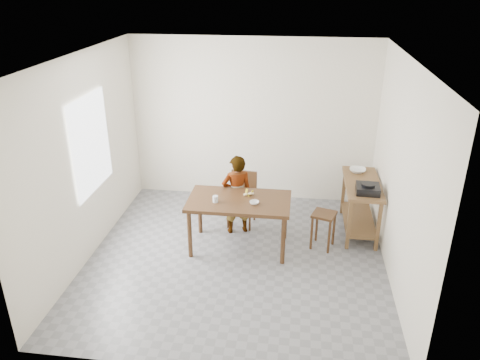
# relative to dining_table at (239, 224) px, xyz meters

# --- Properties ---
(floor) EXTENTS (4.00, 4.00, 0.04)m
(floor) POSITION_rel_dining_table_xyz_m (0.00, -0.30, -0.40)
(floor) COLOR slate
(floor) RESTS_ON ground
(ceiling) EXTENTS (4.00, 4.00, 0.04)m
(ceiling) POSITION_rel_dining_table_xyz_m (0.00, -0.30, 2.35)
(ceiling) COLOR white
(ceiling) RESTS_ON wall_back
(wall_back) EXTENTS (4.00, 0.04, 2.70)m
(wall_back) POSITION_rel_dining_table_xyz_m (0.00, 1.72, 0.98)
(wall_back) COLOR #EFE6D0
(wall_back) RESTS_ON ground
(wall_front) EXTENTS (4.00, 0.04, 2.70)m
(wall_front) POSITION_rel_dining_table_xyz_m (0.00, -2.32, 0.98)
(wall_front) COLOR #EFE6D0
(wall_front) RESTS_ON ground
(wall_left) EXTENTS (0.04, 4.00, 2.70)m
(wall_left) POSITION_rel_dining_table_xyz_m (-2.02, -0.30, 0.98)
(wall_left) COLOR #EFE6D0
(wall_left) RESTS_ON ground
(wall_right) EXTENTS (0.04, 4.00, 2.70)m
(wall_right) POSITION_rel_dining_table_xyz_m (2.02, -0.30, 0.98)
(wall_right) COLOR #EFE6D0
(wall_right) RESTS_ON ground
(window_pane) EXTENTS (0.02, 1.10, 1.30)m
(window_pane) POSITION_rel_dining_table_xyz_m (-1.97, -0.10, 1.12)
(window_pane) COLOR white
(window_pane) RESTS_ON wall_left
(dining_table) EXTENTS (1.40, 0.80, 0.75)m
(dining_table) POSITION_rel_dining_table_xyz_m (0.00, 0.00, 0.00)
(dining_table) COLOR #432915
(dining_table) RESTS_ON floor
(prep_counter) EXTENTS (0.50, 1.20, 0.80)m
(prep_counter) POSITION_rel_dining_table_xyz_m (1.72, 0.70, 0.03)
(prep_counter) COLOR brown
(prep_counter) RESTS_ON floor
(child) EXTENTS (0.52, 0.43, 1.22)m
(child) POSITION_rel_dining_table_xyz_m (-0.09, 0.43, 0.24)
(child) COLOR silver
(child) RESTS_ON floor
(dining_chair) EXTENTS (0.44, 0.44, 0.82)m
(dining_chair) POSITION_rel_dining_table_xyz_m (-0.05, 0.67, 0.04)
(dining_chair) COLOR #432915
(dining_chair) RESTS_ON floor
(stool) EXTENTS (0.38, 0.38, 0.54)m
(stool) POSITION_rel_dining_table_xyz_m (1.17, 0.16, -0.11)
(stool) COLOR #432915
(stool) RESTS_ON floor
(glass_tumbler) EXTENTS (0.09, 0.09, 0.09)m
(glass_tumbler) POSITION_rel_dining_table_xyz_m (-0.31, -0.11, 0.42)
(glass_tumbler) COLOR silver
(glass_tumbler) RESTS_ON dining_table
(small_bowl) EXTENTS (0.16, 0.16, 0.04)m
(small_bowl) POSITION_rel_dining_table_xyz_m (0.22, -0.10, 0.39)
(small_bowl) COLOR white
(small_bowl) RESTS_ON dining_table
(banana) EXTENTS (0.19, 0.16, 0.06)m
(banana) POSITION_rel_dining_table_xyz_m (0.12, 0.15, 0.40)
(banana) COLOR #E9D75B
(banana) RESTS_ON dining_table
(serving_bowl) EXTENTS (0.27, 0.27, 0.06)m
(serving_bowl) POSITION_rel_dining_table_xyz_m (1.68, 1.07, 0.46)
(serving_bowl) COLOR white
(serving_bowl) RESTS_ON prep_counter
(gas_burner) EXTENTS (0.33, 0.33, 0.11)m
(gas_burner) POSITION_rel_dining_table_xyz_m (1.75, 0.35, 0.48)
(gas_burner) COLOR black
(gas_burner) RESTS_ON prep_counter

